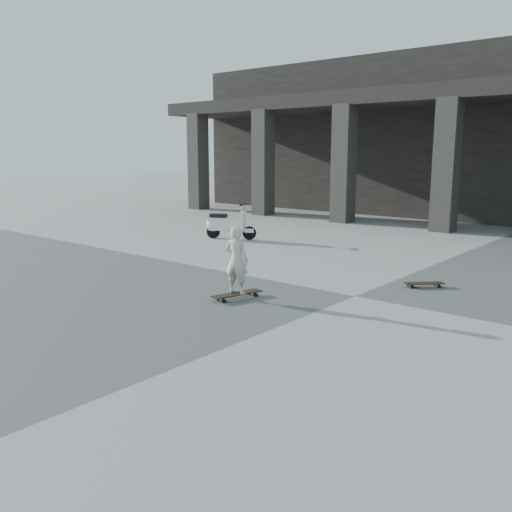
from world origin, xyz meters
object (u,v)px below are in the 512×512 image
Objects in this scene: skateboard_spare at (424,284)px; child at (237,260)px; scooter at (223,225)px; longboard at (237,294)px.

skateboard_spare is 0.56× the size of child.
child is at bearing -69.22° from scooter.
scooter is at bearing 59.87° from longboard.
longboard is 3.45m from skateboard_spare.
child is (-0.00, 0.00, 0.58)m from longboard.
child is at bearing -172.46° from skateboard_spare.
skateboard_spare is at bearing -39.53° from scooter.
child is 0.83× the size of scooter.
scooter reaches higher than longboard.
longboard is 0.83× the size of child.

